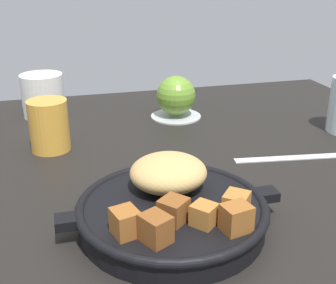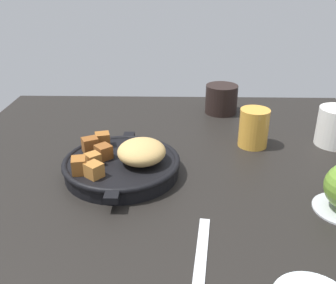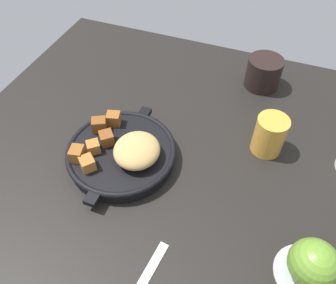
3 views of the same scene
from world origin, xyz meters
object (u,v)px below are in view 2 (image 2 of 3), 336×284
at_px(coffee_mug_dark, 220,99).
at_px(butter_knife, 199,256).
at_px(ceramic_mug_white, 335,127).
at_px(juice_glass_amber, 253,128).
at_px(cast_iron_skillet, 122,163).

bearing_deg(coffee_mug_dark, butter_knife, -8.47).
xyz_separation_m(butter_knife, ceramic_mug_white, (-0.38, 0.32, 0.04)).
bearing_deg(butter_knife, ceramic_mug_white, 146.85).
height_order(ceramic_mug_white, juice_glass_amber, same).
xyz_separation_m(cast_iron_skillet, butter_knife, (0.23, 0.14, -0.02)).
distance_m(cast_iron_skillet, ceramic_mug_white, 0.49).
height_order(cast_iron_skillet, butter_knife, cast_iron_skillet).
height_order(cast_iron_skillet, juice_glass_amber, juice_glass_amber).
distance_m(butter_knife, coffee_mug_dark, 0.59).
xyz_separation_m(butter_knife, coffee_mug_dark, (-0.59, 0.09, 0.04)).
distance_m(butter_knife, juice_glass_amber, 0.40).
relative_size(coffee_mug_dark, ceramic_mug_white, 1.01).
bearing_deg(coffee_mug_dark, juice_glass_amber, 13.08).
relative_size(ceramic_mug_white, juice_glass_amber, 1.00).
xyz_separation_m(coffee_mug_dark, juice_glass_amber, (0.21, 0.05, 0.00)).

